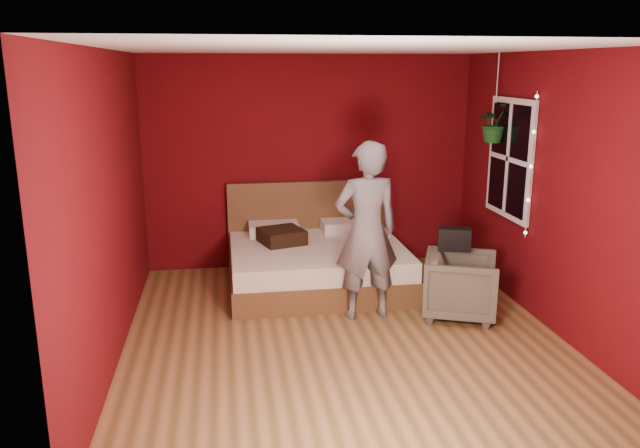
{
  "coord_description": "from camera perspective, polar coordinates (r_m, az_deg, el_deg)",
  "views": [
    {
      "loc": [
        -1.05,
        -5.3,
        2.46
      ],
      "look_at": [
        -0.16,
        0.4,
        0.99
      ],
      "focal_mm": 35.0,
      "sensor_mm": 36.0,
      "label": 1
    }
  ],
  "objects": [
    {
      "name": "fairy_lights",
      "position": [
        6.49,
        18.73,
        5.01
      ],
      "size": [
        0.04,
        0.04,
        1.45
      ],
      "color": "silver",
      "rests_on": "room_walls"
    },
    {
      "name": "window",
      "position": [
        6.96,
        16.94,
        5.74
      ],
      "size": [
        0.05,
        0.97,
        1.27
      ],
      "color": "white",
      "rests_on": "room_walls"
    },
    {
      "name": "person",
      "position": [
        6.12,
        4.27,
        -0.66
      ],
      "size": [
        0.68,
        0.48,
        1.78
      ],
      "primitive_type": "imported",
      "rotation": [
        0.0,
        0.0,
        3.23
      ],
      "color": "slate",
      "rests_on": "ground"
    },
    {
      "name": "handbag",
      "position": [
        6.44,
        12.18,
        -1.35
      ],
      "size": [
        0.36,
        0.25,
        0.23
      ],
      "primitive_type": "cube",
      "rotation": [
        0.0,
        0.0,
        -0.32
      ],
      "color": "black",
      "rests_on": "armchair"
    },
    {
      "name": "floor",
      "position": [
        5.94,
        2.12,
        -10.21
      ],
      "size": [
        4.5,
        4.5,
        0.0
      ],
      "primitive_type": "plane",
      "color": "olive",
      "rests_on": "ground"
    },
    {
      "name": "room_walls",
      "position": [
        5.46,
        2.29,
        6.05
      ],
      "size": [
        4.04,
        4.54,
        2.62
      ],
      "color": "#59090E",
      "rests_on": "ground"
    },
    {
      "name": "throw_pillow",
      "position": [
        7.13,
        -3.52,
        -1.1
      ],
      "size": [
        0.57,
        0.57,
        0.16
      ],
      "primitive_type": "cube",
      "rotation": [
        0.0,
        0.0,
        0.3
      ],
      "color": "black",
      "rests_on": "bed"
    },
    {
      "name": "hanging_plant",
      "position": [
        7.11,
        15.67,
        8.91
      ],
      "size": [
        0.44,
        0.4,
        0.95
      ],
      "color": "silver",
      "rests_on": "room_walls"
    },
    {
      "name": "armchair",
      "position": [
        6.42,
        12.76,
        -5.52
      ],
      "size": [
        0.92,
        0.9,
        0.65
      ],
      "primitive_type": "imported",
      "rotation": [
        0.0,
        0.0,
        1.19
      ],
      "color": "#575545",
      "rests_on": "ground"
    },
    {
      "name": "bed",
      "position": [
        7.17,
        -0.36,
        -3.41
      ],
      "size": [
        1.97,
        1.67,
        1.08
      ],
      "color": "brown",
      "rests_on": "ground"
    }
  ]
}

